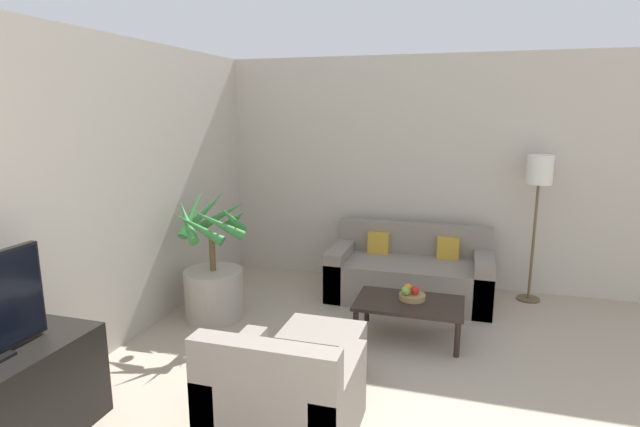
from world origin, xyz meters
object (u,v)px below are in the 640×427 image
at_px(sofa_loveseat, 410,274).
at_px(floor_lamp, 539,181).
at_px(apple_red, 415,290).
at_px(potted_palm, 214,278).
at_px(apple_green, 406,291).
at_px(orange_fruit, 408,288).
at_px(fruit_bowl, 412,297).
at_px(ottoman, 322,354).
at_px(coffee_table, 409,306).
at_px(armchair, 283,400).

bearing_deg(sofa_loveseat, floor_lamp, 12.80).
height_order(floor_lamp, apple_red, floor_lamp).
xyz_separation_m(potted_palm, apple_green, (1.91, 0.12, 0.03)).
relative_size(floor_lamp, orange_fruit, 21.79).
bearing_deg(potted_palm, apple_red, 4.40).
relative_size(fruit_bowl, ottoman, 0.40).
distance_m(floor_lamp, apple_green, 1.99).
xyz_separation_m(fruit_bowl, apple_green, (-0.06, -0.04, 0.07)).
distance_m(coffee_table, apple_red, 0.15).
xyz_separation_m(fruit_bowl, armchair, (-0.61, -1.77, -0.10)).
bearing_deg(sofa_loveseat, apple_green, -85.90).
bearing_deg(sofa_loveseat, orange_fruit, -84.89).
bearing_deg(coffee_table, sofa_loveseat, 96.20).
distance_m(apple_red, armchair, 1.88).
relative_size(fruit_bowl, orange_fruit, 3.28).
height_order(orange_fruit, ottoman, orange_fruit).
distance_m(fruit_bowl, ottoman, 1.16).
bearing_deg(fruit_bowl, floor_lamp, 47.25).
bearing_deg(potted_palm, sofa_loveseat, 31.28).
relative_size(fruit_bowl, apple_red, 3.03).
bearing_deg(coffee_table, apple_green, 146.40).
relative_size(potted_palm, sofa_loveseat, 0.74).
distance_m(fruit_bowl, apple_red, 0.07).
distance_m(fruit_bowl, apple_green, 0.10).
distance_m(apple_red, apple_green, 0.09).
height_order(fruit_bowl, orange_fruit, orange_fruit).
height_order(potted_palm, apple_red, potted_palm).
bearing_deg(potted_palm, apple_green, 3.48).
xyz_separation_m(armchair, ottoman, (0.03, 0.78, -0.07)).
xyz_separation_m(floor_lamp, orange_fruit, (-1.21, -1.20, -0.90)).
height_order(potted_palm, ottoman, potted_palm).
bearing_deg(armchair, coffee_table, 70.81).
bearing_deg(fruit_bowl, orange_fruit, 130.93).
bearing_deg(orange_fruit, armchair, -107.09).
relative_size(sofa_loveseat, floor_lamp, 1.09).
relative_size(orange_fruit, ottoman, 0.12).
relative_size(sofa_loveseat, apple_red, 21.89).
height_order(floor_lamp, ottoman, floor_lamp).
xyz_separation_m(potted_palm, coffee_table, (1.95, 0.09, -0.10)).
xyz_separation_m(fruit_bowl, apple_red, (0.03, -0.00, 0.07)).
relative_size(sofa_loveseat, armchair, 1.97).
bearing_deg(apple_red, apple_green, -155.74).
relative_size(sofa_loveseat, orange_fruit, 23.72).
bearing_deg(ottoman, apple_red, 58.22).
xyz_separation_m(coffee_table, fruit_bowl, (0.02, 0.07, 0.07)).
height_order(sofa_loveseat, apple_red, sofa_loveseat).
bearing_deg(sofa_loveseat, ottoman, -103.13).
distance_m(apple_red, orange_fruit, 0.10).
distance_m(potted_palm, orange_fruit, 1.93).
xyz_separation_m(apple_red, ottoman, (-0.61, -0.98, -0.24)).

